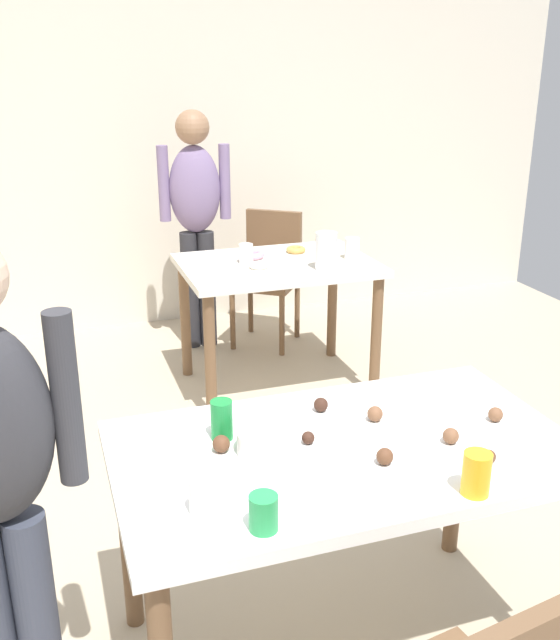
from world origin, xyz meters
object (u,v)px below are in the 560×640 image
object	(u,v)px
person_adult_far	(196,210)
mixing_bowl	(269,441)
pitcher_far	(326,251)
chair_far_table	(269,269)
dining_table_far	(277,281)
dining_table_near	(344,473)
soda_can	(221,419)

from	to	relation	value
person_adult_far	mixing_bowl	xyz separation A→B (m)	(-0.39, -2.71, -0.13)
pitcher_far	chair_far_table	bearing A→B (deg)	91.02
chair_far_table	pitcher_far	bearing A→B (deg)	-88.98
dining_table_far	pitcher_far	xyz separation A→B (m)	(0.20, -0.23, 0.21)
dining_table_far	person_adult_far	xyz separation A→B (m)	(-0.29, 0.76, 0.28)
dining_table_near	mixing_bowl	size ratio (longest dim) A/B	7.30
dining_table_far	chair_far_table	xyz separation A→B (m)	(0.18, 0.72, -0.14)
dining_table_far	dining_table_near	bearing A→B (deg)	-102.93
dining_table_far	pitcher_far	size ratio (longest dim) A/B	5.30
soda_can	pitcher_far	distance (m)	1.88
soda_can	person_adult_far	bearing A→B (deg)	79.12
person_adult_far	soda_can	world-z (taller)	person_adult_far
chair_far_table	pitcher_far	world-z (taller)	pitcher_far
dining_table_near	pitcher_far	bearing A→B (deg)	69.60
person_adult_far	mixing_bowl	distance (m)	2.74
chair_far_table	mixing_bowl	world-z (taller)	chair_far_table
mixing_bowl	dining_table_near	bearing A→B (deg)	-10.08
chair_far_table	soda_can	distance (m)	2.74
chair_far_table	pitcher_far	distance (m)	1.01
dining_table_far	soda_can	size ratio (longest dim) A/B	8.74
dining_table_far	pitcher_far	world-z (taller)	pitcher_far
dining_table_far	soda_can	world-z (taller)	soda_can
dining_table_near	mixing_bowl	bearing A→B (deg)	169.92
dining_table_near	person_adult_far	distance (m)	2.77
dining_table_far	pitcher_far	distance (m)	0.37
chair_far_table	person_adult_far	xyz separation A→B (m)	(-0.47, 0.04, 0.42)
chair_far_table	soda_can	bearing A→B (deg)	-110.85
dining_table_far	soda_can	xyz separation A→B (m)	(-0.79, -1.82, 0.17)
dining_table_near	soda_can	bearing A→B (deg)	153.58
dining_table_near	pitcher_far	world-z (taller)	pitcher_far
chair_far_table	soda_can	size ratio (longest dim) A/B	7.13
chair_far_table	person_adult_far	bearing A→B (deg)	174.55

